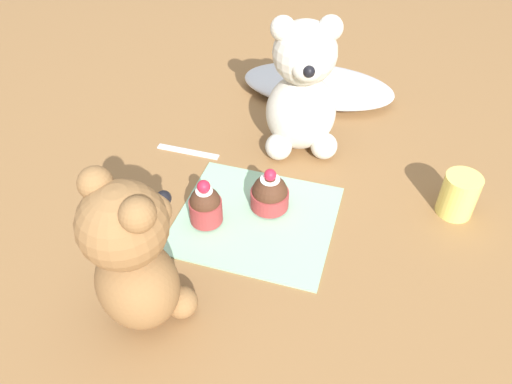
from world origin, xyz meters
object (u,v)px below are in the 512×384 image
teddy_bear_tan (134,257)px  juice_glass (459,195)px  teddy_bear_cream (303,91)px  cupcake_near_cream_bear (270,194)px  cupcake_near_tan_bear (205,205)px  teaspoon (188,151)px

teddy_bear_tan → juice_glass: teddy_bear_tan is taller
teddy_bear_cream → cupcake_near_cream_bear: bearing=-110.7°
teddy_bear_tan → cupcake_near_tan_bear: size_ratio=2.88×
cupcake_near_tan_bear → teddy_bear_tan: bearing=-95.3°
teaspoon → cupcake_near_cream_bear: bearing=-28.3°
cupcake_near_cream_bear → teaspoon: cupcake_near_cream_bear is taller
teddy_bear_cream → cupcake_near_cream_bear: (-0.01, -0.17, -0.08)m
teddy_bear_tan → juice_glass: size_ratio=3.17×
teaspoon → teddy_bear_cream: bearing=22.7°
teddy_bear_tan → teddy_bear_cream: bearing=-80.0°
cupcake_near_tan_bear → teaspoon: 0.18m
juice_glass → teaspoon: (-0.44, 0.02, -0.03)m
cupcake_near_cream_bear → juice_glass: cupcake_near_cream_bear is taller
teddy_bear_tan → teaspoon: 0.34m
teddy_bear_tan → cupcake_near_cream_bear: 0.25m
cupcake_near_tan_bear → teaspoon: cupcake_near_tan_bear is taller
cupcake_near_cream_bear → juice_glass: 0.28m
teddy_bear_cream → teddy_bear_tan: (-0.10, -0.39, -0.00)m
juice_glass → teddy_bear_cream: bearing=160.3°
teddy_bear_cream → juice_glass: size_ratio=3.44×
teddy_bear_tan → cupcake_near_cream_bear: bearing=-88.6°
teddy_bear_cream → cupcake_near_tan_bear: size_ratio=3.13×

